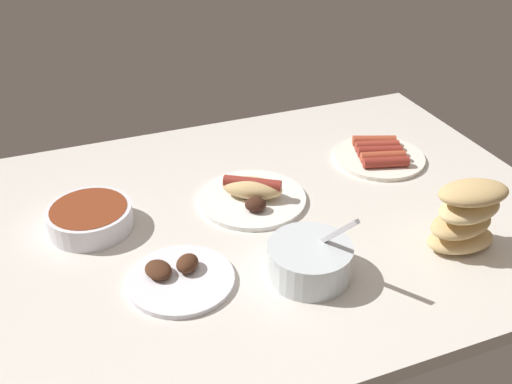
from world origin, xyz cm
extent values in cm
cube|color=silver|center=(0.00, 0.00, -1.50)|extent=(120.00, 90.00, 3.00)
cylinder|color=white|center=(-2.07, 5.74, 0.50)|extent=(23.02, 23.02, 1.00)
ellipsoid|color=#DBB77A|center=(-2.07, 5.74, 3.20)|extent=(14.10, 12.04, 4.40)
cylinder|color=maroon|center=(-2.07, 5.74, 4.41)|extent=(11.61, 8.67, 2.40)
ellipsoid|color=#381E14|center=(-3.32, 0.71, 2.40)|extent=(5.38, 4.91, 2.80)
cylinder|color=white|center=(32.91, 11.77, 0.50)|extent=(21.64, 21.64, 1.00)
cylinder|color=maroon|center=(31.35, 6.54, 2.24)|extent=(10.81, 5.28, 2.48)
cylinder|color=#AD472D|center=(32.13, 9.15, 2.24)|extent=(10.82, 5.21, 2.48)
cylinder|color=maroon|center=(32.91, 11.77, 2.24)|extent=(10.79, 5.62, 2.48)
cylinder|color=#9E3828|center=(33.69, 14.38, 2.24)|extent=(10.80, 5.46, 2.48)
cylinder|color=#AD472D|center=(34.47, 17.00, 2.24)|extent=(10.73, 6.05, 2.48)
ellipsoid|color=#DBB77A|center=(28.92, -23.64, 1.80)|extent=(14.15, 9.14, 3.60)
ellipsoid|color=tan|center=(28.49, -23.38, 5.40)|extent=(14.58, 10.00, 3.60)
ellipsoid|color=#E5C689|center=(29.14, -23.88, 9.00)|extent=(14.60, 10.03, 3.60)
ellipsoid|color=tan|center=(28.94, -24.20, 12.60)|extent=(14.37, 9.57, 3.60)
cylinder|color=white|center=(-35.58, 8.14, 2.35)|extent=(16.71, 16.71, 4.70)
cylinder|color=maroon|center=(-35.58, 8.14, 4.30)|extent=(15.04, 15.04, 1.00)
cylinder|color=white|center=(-23.20, -14.21, 0.50)|extent=(19.01, 19.01, 1.00)
ellipsoid|color=#472819|center=(-26.62, -11.99, 2.08)|extent=(5.77, 6.54, 2.15)
ellipsoid|color=#472819|center=(-21.43, -12.46, 2.35)|extent=(5.94, 6.09, 2.71)
cylinder|color=silver|center=(-1.35, -20.54, 3.16)|extent=(15.16, 15.16, 6.33)
cylinder|color=beige|center=(-1.35, -20.54, 4.43)|extent=(13.34, 13.34, 2.85)
cube|color=#B7B7BC|center=(2.06, -22.43, 9.23)|extent=(2.88, 11.21, 12.46)
camera|label=1|loc=(-39.67, -92.89, 68.95)|focal=41.29mm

